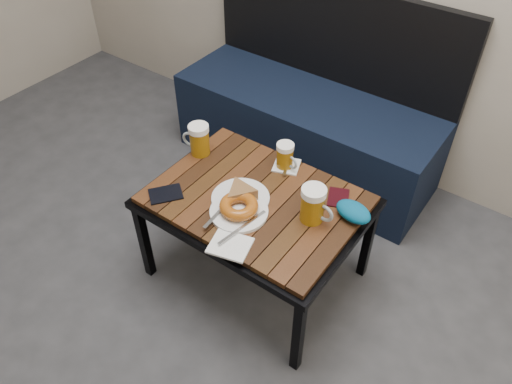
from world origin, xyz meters
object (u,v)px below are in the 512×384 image
Objects in this scene: bench at (308,123)px; cafe_table at (256,205)px; passport_burgundy at (338,198)px; beer_mug_right at (313,205)px; knit_pouch at (353,212)px; plate_pie at (240,195)px; beer_mug_centre at (285,156)px; plate_bagel at (239,208)px; beer_mug_left at (199,139)px; passport_navy at (166,194)px.

bench reaches higher than cafe_table.
passport_burgundy reaches higher than cafe_table.
beer_mug_right is 0.16m from knit_pouch.
beer_mug_centre is at bearing 83.56° from plate_pie.
beer_mug_centre is 0.38m from knit_pouch.
passport_burgundy is at bearing 47.87° from plate_bagel.
bench is at bearing -111.07° from beer_mug_left.
knit_pouch is (0.36, 0.23, 0.01)m from plate_bagel.
plate_pie reaches higher than passport_navy.
knit_pouch reaches higher than cafe_table.
plate_bagel is 0.31m from passport_navy.
beer_mug_right is at bearing -122.10° from passport_burgundy.
plate_bagel is 2.65× the size of passport_burgundy.
beer_mug_left is 0.72m from knit_pouch.
bench is 10.91× the size of passport_navy.
beer_mug_right is at bearing -25.10° from beer_mug_centre.
beer_mug_centre is (-0.01, 0.22, 0.10)m from cafe_table.
plate_pie is at bearing 146.38° from beer_mug_left.
plate_bagel is at bearing -90.57° from cafe_table.
beer_mug_right is at bearing -141.79° from knit_pouch.
plate_bagel is at bearing -147.28° from knit_pouch.
bench reaches higher than beer_mug_left.
beer_mug_centre is at bearing -170.23° from beer_mug_left.
cafe_table is 0.09m from plate_pie.
knit_pouch is at bearing -2.17° from beer_mug_centre.
passport_navy is at bearing -111.98° from beer_mug_centre.
beer_mug_right is 0.18m from passport_burgundy.
cafe_table is at bearing -73.74° from bench.
passport_navy is 0.73m from knit_pouch.
plate_bagel reaches higher than passport_navy.
bench is 9.74× the size of knit_pouch.
bench is 0.97m from plate_bagel.
plate_pie reaches higher than passport_burgundy.
beer_mug_centre is 0.33m from plate_bagel.
knit_pouch is at bearing 171.82° from beer_mug_left.
cafe_table is at bearing -74.67° from beer_mug_centre.
bench reaches higher than plate_bagel.
beer_mug_left is at bearing 139.81° from passport_navy.
plate_pie is 0.78× the size of plate_bagel.
beer_mug_centre reaches higher than plate_bagel.
plate_bagel is 0.43m from knit_pouch.
beer_mug_centre is at bearing -68.95° from bench.
beer_mug_centre reaches higher than passport_burgundy.
beer_mug_centre is 0.51m from passport_navy.
passport_burgundy is (0.27, 0.29, -0.02)m from plate_bagel.
beer_mug_left is (-0.36, 0.09, 0.11)m from cafe_table.
beer_mug_centre is at bearing 92.59° from cafe_table.
plate_pie reaches higher than plate_bagel.
beer_mug_left is at bearing 166.06° from passport_burgundy.
beer_mug_left is 0.30m from passport_navy.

